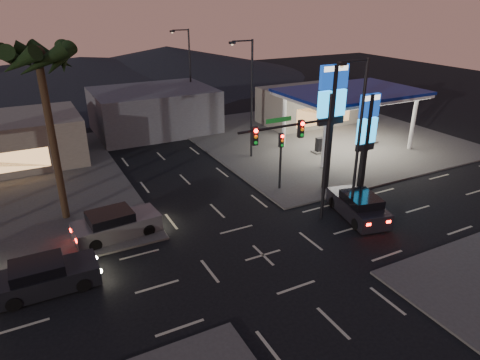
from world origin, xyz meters
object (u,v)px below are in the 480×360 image
gas_station (351,95)px  pylon_sign_tall (332,104)px  pylon_sign_short (367,127)px  traffic_signal_mast (304,145)px  car_lane_a_front (45,277)px  car_lane_b_front (116,225)px  suv_station (358,206)px

gas_station → pylon_sign_tall: pylon_sign_tall is taller
pylon_sign_short → pylon_sign_tall: bearing=158.2°
traffic_signal_mast → car_lane_a_front: bearing=178.9°
car_lane_b_front → suv_station: bearing=-18.3°
pylon_sign_short → car_lane_b_front: bearing=175.8°
suv_station → pylon_sign_short: bearing=45.9°
suv_station → traffic_signal_mast: bearing=167.0°
pylon_sign_tall → suv_station: pylon_sign_tall is taller
pylon_sign_short → gas_station: bearing=56.3°
pylon_sign_short → car_lane_b_front: pylon_sign_short is taller
car_lane_a_front → car_lane_b_front: (4.15, 3.55, 0.03)m
gas_station → traffic_signal_mast: 15.82m
traffic_signal_mast → suv_station: (3.93, -0.91, -4.47)m
car_lane_a_front → suv_station: suv_station is taller
car_lane_a_front → traffic_signal_mast: bearing=-1.1°
car_lane_b_front → suv_station: car_lane_b_front is taller
pylon_sign_short → traffic_signal_mast: traffic_signal_mast is taller
gas_station → pylon_sign_short: pylon_sign_short is taller
gas_station → car_lane_b_front: (-22.64, -6.19, -4.32)m
pylon_sign_tall → car_lane_b_front: 16.15m
traffic_signal_mast → pylon_sign_short: bearing=19.1°
gas_station → traffic_signal_mast: traffic_signal_mast is taller
pylon_sign_tall → traffic_signal_mast: pylon_sign_tall is taller
gas_station → suv_station: bearing=-127.3°
gas_station → car_lane_a_front: 28.83m
gas_station → pylon_sign_tall: (-7.50, -6.50, 1.31)m
traffic_signal_mast → car_lane_b_front: size_ratio=1.54×
car_lane_a_front → suv_station: size_ratio=0.95×
traffic_signal_mast → car_lane_a_front: 15.22m
suv_station → gas_station: bearing=52.7°
gas_station → car_lane_b_front: 23.86m
gas_station → car_lane_b_front: bearing=-164.7°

